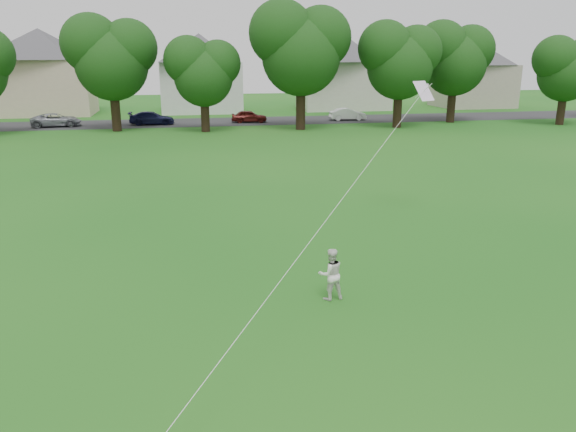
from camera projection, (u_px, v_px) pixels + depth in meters
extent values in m
plane|color=#135514|center=(303.00, 340.00, 12.41)|extent=(160.00, 160.00, 0.00)
cube|color=#2D2D30|center=(206.00, 122.00, 52.03)|extent=(90.00, 7.00, 0.01)
imported|color=white|center=(331.00, 274.00, 14.34)|extent=(0.72, 0.59, 1.37)
plane|color=white|center=(424.00, 91.00, 20.64)|extent=(1.01, 0.84, 0.69)
cylinder|color=white|center=(347.00, 192.00, 14.39)|extent=(0.01, 0.01, 16.40)
cylinder|color=black|center=(115.00, 109.00, 45.55)|extent=(0.75, 0.75, 3.58)
cylinder|color=black|center=(205.00, 113.00, 45.33)|extent=(0.69, 0.69, 2.92)
cylinder|color=black|center=(301.00, 105.00, 46.49)|extent=(0.78, 0.78, 4.01)
cylinder|color=black|center=(398.00, 107.00, 47.84)|extent=(0.73, 0.73, 3.43)
cylinder|color=black|center=(451.00, 103.00, 51.48)|extent=(0.74, 0.74, 3.51)
cylinder|color=black|center=(561.00, 108.00, 49.82)|extent=(0.70, 0.70, 2.98)
imported|color=gray|center=(56.00, 120.00, 48.58)|extent=(4.36, 2.42, 1.15)
imported|color=#12143A|center=(152.00, 118.00, 50.04)|extent=(4.01, 1.73, 1.15)
imported|color=#551411|center=(249.00, 116.00, 51.63)|extent=(3.37, 1.59, 1.11)
imported|color=silver|center=(347.00, 114.00, 53.33)|extent=(3.50, 1.35, 1.14)
cube|color=beige|center=(44.00, 87.00, 57.80)|extent=(9.59, 7.01, 5.53)
pyramid|color=#48464B|center=(37.00, 28.00, 56.18)|extent=(13.84, 13.84, 3.04)
cube|color=white|center=(201.00, 87.00, 60.73)|extent=(8.43, 7.01, 5.28)
pyramid|color=#48464B|center=(199.00, 33.00, 59.18)|extent=(12.16, 12.16, 2.91)
cube|color=silver|center=(343.00, 86.00, 63.62)|extent=(9.67, 6.36, 5.25)
pyramid|color=#48464B|center=(344.00, 35.00, 62.09)|extent=(13.94, 13.94, 2.89)
cube|color=#B6AA97|center=(473.00, 86.00, 66.57)|extent=(8.21, 6.78, 4.86)
pyramid|color=#48464B|center=(477.00, 41.00, 65.15)|extent=(11.84, 11.84, 2.68)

